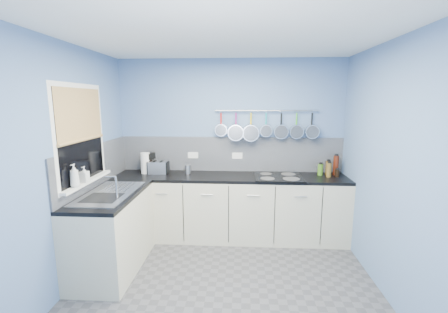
# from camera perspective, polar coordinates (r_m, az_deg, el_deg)

# --- Properties ---
(floor) EXTENTS (3.20, 3.00, 0.02)m
(floor) POSITION_cam_1_polar(r_m,az_deg,el_deg) (3.46, 0.07, -23.43)
(floor) COLOR #47474C
(floor) RESTS_ON ground
(ceiling) EXTENTS (3.20, 3.00, 0.02)m
(ceiling) POSITION_cam_1_polar(r_m,az_deg,el_deg) (2.93, 0.09, 22.09)
(ceiling) COLOR white
(ceiling) RESTS_ON ground
(wall_back) EXTENTS (3.20, 0.02, 2.50)m
(wall_back) POSITION_cam_1_polar(r_m,az_deg,el_deg) (4.43, 1.25, 1.77)
(wall_back) COLOR #5676A8
(wall_back) RESTS_ON ground
(wall_front) EXTENTS (3.20, 0.02, 2.50)m
(wall_front) POSITION_cam_1_polar(r_m,az_deg,el_deg) (1.52, -3.44, -15.60)
(wall_front) COLOR #5676A8
(wall_front) RESTS_ON ground
(wall_left) EXTENTS (0.02, 3.00, 2.50)m
(wall_left) POSITION_cam_1_polar(r_m,az_deg,el_deg) (3.44, -27.78, -1.97)
(wall_left) COLOR #5676A8
(wall_left) RESTS_ON ground
(wall_right) EXTENTS (0.02, 3.00, 2.50)m
(wall_right) POSITION_cam_1_polar(r_m,az_deg,el_deg) (3.28, 29.49, -2.69)
(wall_right) COLOR #5676A8
(wall_right) RESTS_ON ground
(backsplash_back) EXTENTS (3.20, 0.02, 0.50)m
(backsplash_back) POSITION_cam_1_polar(r_m,az_deg,el_deg) (4.43, 1.23, 0.45)
(backsplash_back) COLOR gray
(backsplash_back) RESTS_ON wall_back
(backsplash_left) EXTENTS (0.02, 1.80, 0.50)m
(backsplash_left) POSITION_cam_1_polar(r_m,az_deg,el_deg) (3.96, -22.95, -1.57)
(backsplash_left) COLOR gray
(backsplash_left) RESTS_ON wall_left
(cabinet_run_back) EXTENTS (3.20, 0.60, 0.86)m
(cabinet_run_back) POSITION_cam_1_polar(r_m,az_deg,el_deg) (4.33, 1.04, -9.64)
(cabinet_run_back) COLOR beige
(cabinet_run_back) RESTS_ON ground
(worktop_back) EXTENTS (3.20, 0.60, 0.04)m
(worktop_back) POSITION_cam_1_polar(r_m,az_deg,el_deg) (4.20, 1.06, -3.86)
(worktop_back) COLOR black
(worktop_back) RESTS_ON cabinet_run_back
(cabinet_run_left) EXTENTS (0.60, 1.20, 0.86)m
(cabinet_run_left) POSITION_cam_1_polar(r_m,az_deg,el_deg) (3.80, -20.20, -13.31)
(cabinet_run_left) COLOR beige
(cabinet_run_left) RESTS_ON ground
(worktop_left) EXTENTS (0.60, 1.20, 0.04)m
(worktop_left) POSITION_cam_1_polar(r_m,az_deg,el_deg) (3.64, -20.64, -6.80)
(worktop_left) COLOR black
(worktop_left) RESTS_ON cabinet_run_left
(window_frame) EXTENTS (0.01, 1.00, 1.10)m
(window_frame) POSITION_cam_1_polar(r_m,az_deg,el_deg) (3.63, -25.29, 3.64)
(window_frame) COLOR white
(window_frame) RESTS_ON wall_left
(window_glass) EXTENTS (0.01, 0.90, 1.00)m
(window_glass) POSITION_cam_1_polar(r_m,az_deg,el_deg) (3.63, -25.22, 3.64)
(window_glass) COLOR black
(window_glass) RESTS_ON wall_left
(bamboo_blind) EXTENTS (0.01, 0.90, 0.55)m
(bamboo_blind) POSITION_cam_1_polar(r_m,az_deg,el_deg) (3.61, -25.38, 7.18)
(bamboo_blind) COLOR tan
(bamboo_blind) RESTS_ON wall_left
(window_sill) EXTENTS (0.10, 0.98, 0.03)m
(window_sill) POSITION_cam_1_polar(r_m,az_deg,el_deg) (3.71, -24.33, -4.27)
(window_sill) COLOR white
(window_sill) RESTS_ON wall_left
(sink_unit) EXTENTS (0.50, 0.95, 0.01)m
(sink_unit) POSITION_cam_1_polar(r_m,az_deg,el_deg) (3.64, -20.67, -6.44)
(sink_unit) COLOR silver
(sink_unit) RESTS_ON worktop_left
(mixer_tap) EXTENTS (0.12, 0.08, 0.26)m
(mixer_tap) POSITION_cam_1_polar(r_m,az_deg,el_deg) (3.38, -19.55, -5.40)
(mixer_tap) COLOR silver
(mixer_tap) RESTS_ON worktop_left
(socket_left) EXTENTS (0.15, 0.01, 0.09)m
(socket_left) POSITION_cam_1_polar(r_m,az_deg,el_deg) (4.47, -5.84, 0.24)
(socket_left) COLOR white
(socket_left) RESTS_ON backsplash_back
(socket_right) EXTENTS (0.15, 0.01, 0.09)m
(socket_right) POSITION_cam_1_polar(r_m,az_deg,el_deg) (4.41, 2.52, 0.15)
(socket_right) COLOR white
(socket_right) RESTS_ON backsplash_back
(pot_rail) EXTENTS (1.45, 0.02, 0.02)m
(pot_rail) POSITION_cam_1_polar(r_m,az_deg,el_deg) (4.33, 7.94, 8.52)
(pot_rail) COLOR silver
(pot_rail) RESTS_ON wall_back
(soap_bottle_a) EXTENTS (0.10, 0.10, 0.24)m
(soap_bottle_a) POSITION_cam_1_polar(r_m,az_deg,el_deg) (3.44, -26.30, -3.22)
(soap_bottle_a) COLOR white
(soap_bottle_a) RESTS_ON window_sill
(soap_bottle_b) EXTENTS (0.08, 0.08, 0.17)m
(soap_bottle_b) POSITION_cam_1_polar(r_m,az_deg,el_deg) (3.61, -24.76, -3.04)
(soap_bottle_b) COLOR white
(soap_bottle_b) RESTS_ON window_sill
(paper_towel) EXTENTS (0.14, 0.14, 0.30)m
(paper_towel) POSITION_cam_1_polar(r_m,az_deg,el_deg) (4.44, -14.55, -1.19)
(paper_towel) COLOR white
(paper_towel) RESTS_ON worktop_back
(coffee_maker) EXTENTS (0.20, 0.21, 0.28)m
(coffee_maker) POSITION_cam_1_polar(r_m,az_deg,el_deg) (4.48, -14.06, -1.16)
(coffee_maker) COLOR black
(coffee_maker) RESTS_ON worktop_back
(toaster) EXTENTS (0.28, 0.17, 0.17)m
(toaster) POSITION_cam_1_polar(r_m,az_deg,el_deg) (4.40, -12.22, -2.02)
(toaster) COLOR silver
(toaster) RESTS_ON worktop_back
(canister) EXTENTS (0.10, 0.10, 0.12)m
(canister) POSITION_cam_1_polar(r_m,az_deg,el_deg) (4.33, -6.82, -2.39)
(canister) COLOR silver
(canister) RESTS_ON worktop_back
(hob) EXTENTS (0.64, 0.56, 0.01)m
(hob) POSITION_cam_1_polar(r_m,az_deg,el_deg) (4.18, 10.14, -3.74)
(hob) COLOR black
(hob) RESTS_ON worktop_back
(pan_0) EXTENTS (0.17, 0.05, 0.36)m
(pan_0) POSITION_cam_1_polar(r_m,az_deg,el_deg) (4.33, -0.57, 6.21)
(pan_0) COLOR silver
(pan_0) RESTS_ON pot_rail
(pan_1) EXTENTS (0.23, 0.12, 0.42)m
(pan_1) POSITION_cam_1_polar(r_m,az_deg,el_deg) (4.32, 2.25, 5.82)
(pan_1) COLOR silver
(pan_1) RESTS_ON pot_rail
(pan_2) EXTENTS (0.24, 0.12, 0.43)m
(pan_2) POSITION_cam_1_polar(r_m,az_deg,el_deg) (4.32, 5.07, 5.73)
(pan_2) COLOR silver
(pan_2) RESTS_ON pot_rail
(pan_3) EXTENTS (0.17, 0.09, 0.36)m
(pan_3) POSITION_cam_1_polar(r_m,az_deg,el_deg) (4.33, 7.89, 6.10)
(pan_3) COLOR silver
(pan_3) RESTS_ON pot_rail
(pan_4) EXTENTS (0.21, 0.07, 0.40)m
(pan_4) POSITION_cam_1_polar(r_m,az_deg,el_deg) (4.35, 10.68, 5.84)
(pan_4) COLOR silver
(pan_4) RESTS_ON pot_rail
(pan_5) EXTENTS (0.20, 0.09, 0.39)m
(pan_5) POSITION_cam_1_polar(r_m,az_deg,el_deg) (4.38, 13.44, 5.82)
(pan_5) COLOR silver
(pan_5) RESTS_ON pot_rail
(pan_6) EXTENTS (0.19, 0.10, 0.38)m
(pan_6) POSITION_cam_1_polar(r_m,az_deg,el_deg) (4.43, 16.15, 5.76)
(pan_6) COLOR silver
(pan_6) RESTS_ON pot_rail
(condiment_0) EXTENTS (0.07, 0.07, 0.27)m
(condiment_0) POSITION_cam_1_polar(r_m,az_deg,el_deg) (4.48, 20.27, -1.56)
(condiment_0) COLOR #4C190C
(condiment_0) RESTS_ON worktop_back
(condiment_1) EXTENTS (0.07, 0.07, 0.19)m
(condiment_1) POSITION_cam_1_polar(r_m,az_deg,el_deg) (4.47, 18.97, -2.03)
(condiment_1) COLOR brown
(condiment_1) RESTS_ON worktop_back
(condiment_2) EXTENTS (0.07, 0.07, 0.16)m
(condiment_2) POSITION_cam_1_polar(r_m,az_deg,el_deg) (4.41, 17.64, -2.36)
(condiment_2) COLOR #3F721E
(condiment_2) RESTS_ON worktop_back
(condiment_3) EXTENTS (0.06, 0.06, 0.10)m
(condiment_3) POSITION_cam_1_polar(r_m,az_deg,el_deg) (4.39, 20.50, -2.97)
(condiment_3) COLOR black
(condiment_3) RESTS_ON worktop_back
(condiment_4) EXTENTS (0.06, 0.06, 0.19)m
(condiment_4) POSITION_cam_1_polar(r_m,az_deg,el_deg) (4.34, 19.11, -2.41)
(condiment_4) COLOR brown
(condiment_4) RESTS_ON worktop_back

